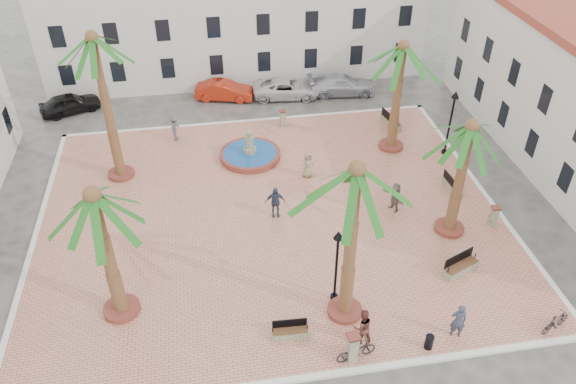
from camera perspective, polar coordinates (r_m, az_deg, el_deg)
name	(u,v)px	position (r m, az deg, el deg)	size (l,w,h in m)	color
ground	(271,216)	(32.34, -1.75, -2.45)	(120.00, 120.00, 0.00)	#56544F
plaza	(271,215)	(32.29, -1.75, -2.34)	(26.00, 22.00, 0.15)	tan
kerb_n	(249,121)	(41.36, -3.94, 7.19)	(26.30, 0.30, 0.16)	silver
kerb_s	(308,378)	(24.83, 2.05, -18.33)	(26.30, 0.30, 0.16)	silver
kerb_e	(483,192)	(35.98, 19.20, -0.04)	(0.30, 22.30, 0.16)	silver
kerb_w	(35,240)	(33.59, -24.34, -4.46)	(0.30, 22.30, 0.16)	silver
building_north	(235,16)	(47.62, -5.45, 17.40)	(30.40, 7.40, 9.50)	silver
fountain	(250,154)	(36.95, -3.87, 3.89)	(3.99, 3.99, 2.06)	brown
palm_nw	(95,53)	(33.09, -19.00, 13.16)	(5.31, 5.31, 9.39)	brown
palm_sw	(96,212)	(24.16, -18.88, -1.94)	(5.56, 5.56, 7.21)	brown
palm_s	(356,188)	(22.17, 6.89, 0.41)	(5.32, 5.32, 8.51)	brown
palm_e	(469,141)	(29.17, 17.88, 5.00)	(5.28, 5.28, 6.97)	brown
palm_ne	(402,59)	(35.82, 11.49, 13.09)	(5.37, 5.37, 7.56)	brown
bench_s	(290,332)	(25.86, 0.21, -14.05)	(1.67, 0.58, 0.87)	gray
bench_se	(460,267)	(29.86, 17.11, -7.32)	(2.09, 1.35, 1.06)	gray
bench_e	(452,185)	(35.41, 16.34, 0.65)	(0.65, 1.82, 0.94)	gray
bench_ne	(391,122)	(41.09, 10.39, 7.02)	(1.02, 2.08, 1.05)	gray
lamppost_s	(337,254)	(25.59, 5.02, -6.30)	(0.46, 0.46, 4.24)	black
lamppost_e	(452,112)	(37.40, 16.34, 7.80)	(0.49, 0.49, 4.53)	black
bollard_se	(352,347)	(24.83, 6.57, -15.34)	(0.60, 0.60, 1.52)	gray
bollard_n	(283,118)	(40.22, -0.54, 7.53)	(0.51, 0.51, 1.24)	gray
bollard_e	(494,216)	(33.11, 20.18, -2.27)	(0.46, 0.46, 1.26)	gray
litter_bin	(429,342)	(26.11, 14.14, -14.55)	(0.38, 0.38, 0.73)	black
cyclist_a	(458,320)	(26.44, 16.91, -12.38)	(0.70, 0.46, 1.91)	#313847
bicycle_a	(356,351)	(25.11, 6.93, -15.70)	(0.64, 1.83, 0.96)	black
cyclist_b	(362,326)	(25.38, 7.56, -13.37)	(0.91, 0.71, 1.88)	brown
bicycle_b	(556,322)	(28.55, 25.56, -11.82)	(0.48, 1.71, 1.03)	black
pedestrian_fountain_a	(308,165)	(34.78, 2.01, 2.80)	(0.85, 0.55, 1.73)	#99825F
pedestrian_fountain_b	(275,202)	(31.54, -1.32, -1.02)	(1.13, 0.47, 1.93)	#2E3950
pedestrian_north	(175,127)	(39.19, -11.38, 6.44)	(1.24, 0.71, 1.92)	#4F4F54
pedestrian_east	(395,197)	(32.59, 10.81, -0.48)	(1.68, 0.53, 1.81)	#695D52
car_black	(70,103)	(45.30, -21.28, 8.40)	(1.75, 4.35, 1.48)	black
car_red	(224,91)	(44.41, -6.48, 10.20)	(1.56, 4.47, 1.47)	#B02510
car_silver	(342,85)	(45.16, 5.46, 10.78)	(2.16, 5.31, 1.54)	#B8B7C1
car_white	(287,88)	(44.50, -0.14, 10.48)	(2.41, 5.23, 1.45)	silver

